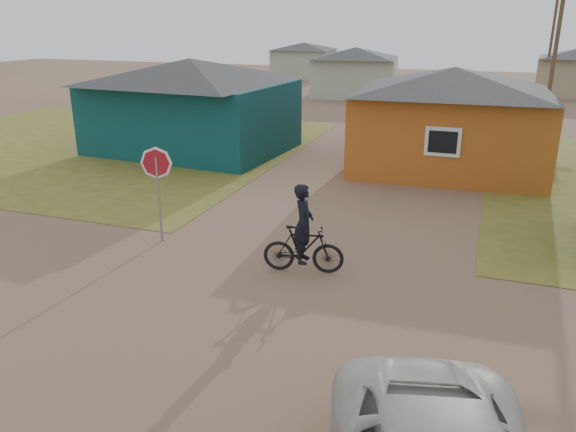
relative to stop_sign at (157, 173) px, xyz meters
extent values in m
plane|color=#82614B|center=(3.95, -3.46, -1.87)|extent=(120.00, 120.00, 0.00)
cube|color=olive|center=(-10.05, 9.54, -1.86)|extent=(20.00, 18.00, 0.00)
cube|color=#0A373B|center=(-4.55, 10.04, -0.37)|extent=(8.40, 6.54, 3.00)
pyramid|color=#323234|center=(-4.55, 10.04, 1.63)|extent=(8.93, 7.08, 1.00)
cube|color=#AF571A|center=(6.45, 10.54, -0.37)|extent=(7.21, 6.24, 3.00)
pyramid|color=#323234|center=(6.45, 10.54, 1.58)|extent=(7.72, 6.76, 0.90)
cube|color=silver|center=(6.45, 7.51, -0.22)|extent=(1.20, 0.06, 1.00)
cube|color=black|center=(6.45, 7.48, -0.22)|extent=(0.95, 0.04, 0.75)
cube|color=#A1AE96|center=(-2.05, 30.54, -0.47)|extent=(6.49, 5.60, 2.80)
pyramid|color=#323234|center=(-2.05, 30.54, 1.33)|extent=(7.04, 6.15, 0.80)
cube|color=#A1AE96|center=(-10.05, 42.54, -0.52)|extent=(5.75, 5.28, 2.70)
pyramid|color=#323234|center=(-10.05, 42.54, 1.18)|extent=(6.28, 5.81, 0.70)
cylinder|color=brown|center=(10.45, 18.54, 2.13)|extent=(0.20, 0.20, 8.00)
cylinder|color=brown|center=(11.45, 34.54, 2.13)|extent=(0.20, 0.20, 8.00)
cylinder|color=gray|center=(0.00, 0.00, -0.72)|extent=(0.07, 0.07, 2.29)
imported|color=black|center=(4.14, -0.55, -1.30)|extent=(1.95, 0.88, 1.13)
imported|color=black|center=(4.14, -0.55, -0.67)|extent=(0.57, 0.75, 1.86)
camera|label=1|loc=(7.86, -11.94, 3.73)|focal=35.00mm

